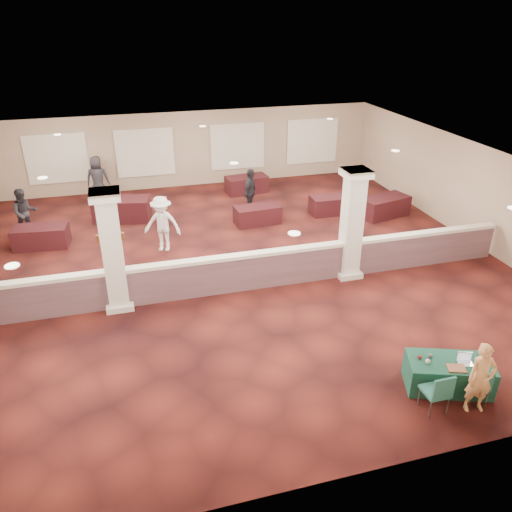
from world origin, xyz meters
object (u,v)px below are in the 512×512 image
object	(u,v)px
woman	(481,378)
attendee_c	(250,192)
conf_chair_main	(479,384)
far_table_front_left	(41,237)
far_table_back_right	(332,205)
far_table_back_left	(122,209)
attendee_a	(25,213)
attendee_d	(98,179)
far_table_back_center	(247,184)
near_table	(448,374)
attendee_b	(162,224)
conf_chair_side	(439,390)
far_table_front_right	(384,206)
far_table_front_center	(257,215)

from	to	relation	value
woman	attendee_c	bearing A→B (deg)	108.80
conf_chair_main	far_table_front_left	world-z (taller)	conf_chair_main
far_table_back_right	attendee_c	distance (m)	3.18
conf_chair_main	far_table_back_left	xyz separation A→B (m)	(-6.39, 11.76, -0.08)
attendee_a	attendee_d	distance (m)	3.82
far_table_front_left	attendee_d	world-z (taller)	attendee_d
far_table_back_center	woman	bearing A→B (deg)	-85.56
near_table	attendee_b	size ratio (longest dim) A/B	0.92
attendee_c	attendee_d	world-z (taller)	attendee_d
near_table	attendee_c	bearing A→B (deg)	117.41
far_table_back_center	attendee_a	size ratio (longest dim) A/B	1.02
far_table_back_center	attendee_b	world-z (taller)	attendee_b
conf_chair_side	far_table_back_right	world-z (taller)	conf_chair_side
far_table_back_center	attendee_a	xyz separation A→B (m)	(-8.36, -2.41, 0.50)
far_table_front_left	far_table_back_right	world-z (taller)	far_table_front_left
conf_chair_side	far_table_back_right	size ratio (longest dim) A/B	0.56
far_table_front_right	conf_chair_main	bearing A→B (deg)	-108.11
conf_chair_main	far_table_front_right	bearing A→B (deg)	84.56
far_table_front_center	far_table_front_left	bearing A→B (deg)	180.00
conf_chair_main	attendee_d	distance (m)	15.81
attendee_b	woman	bearing A→B (deg)	-38.58
conf_chair_main	far_table_back_center	size ratio (longest dim) A/B	0.47
attendee_c	attendee_d	xyz separation A→B (m)	(-5.50, 3.03, 0.04)
near_table	far_table_front_right	size ratio (longest dim) A/B	0.91
far_table_front_right	far_table_back_left	xyz separation A→B (m)	(-9.49, 2.26, 0.03)
far_table_front_left	far_table_back_left	size ratio (longest dim) A/B	0.86
woman	far_table_front_center	world-z (taller)	woman
far_table_front_left	far_table_back_left	xyz separation A→B (m)	(2.64, 1.68, 0.06)
far_table_front_left	near_table	bearing A→B (deg)	-47.34
woman	far_table_back_center	size ratio (longest dim) A/B	0.87
far_table_front_center	attendee_a	world-z (taller)	attendee_a
far_table_back_left	attendee_d	xyz separation A→B (m)	(-0.80, 2.32, 0.52)
far_table_back_left	far_table_back_center	world-z (taller)	far_table_back_left
attendee_d	conf_chair_side	bearing A→B (deg)	122.33
attendee_a	conf_chair_side	bearing A→B (deg)	-69.71
far_table_back_center	attendee_d	distance (m)	6.06
far_table_front_center	attendee_b	size ratio (longest dim) A/B	0.88
far_table_front_right	far_table_back_center	size ratio (longest dim) A/B	1.07
far_table_front_left	far_table_back_right	xyz separation A→B (m)	(10.37, 0.20, -0.01)
conf_chair_main	far_table_back_center	world-z (taller)	conf_chair_main
far_table_front_right	attendee_b	world-z (taller)	attendee_b
far_table_front_left	far_table_back_center	distance (m)	8.55
far_table_front_center	far_table_back_right	size ratio (longest dim) A/B	0.98
far_table_back_left	near_table	bearing A→B (deg)	-61.33
far_table_front_left	woman	bearing A→B (deg)	-48.92
attendee_c	attendee_d	distance (m)	6.28
conf_chair_side	far_table_front_right	size ratio (longest dim) A/B	0.51
attendee_d	conf_chair_main	bearing A→B (deg)	125.44
woman	far_table_back_right	size ratio (longest dim) A/B	0.91
far_table_front_right	attendee_c	bearing A→B (deg)	162.03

